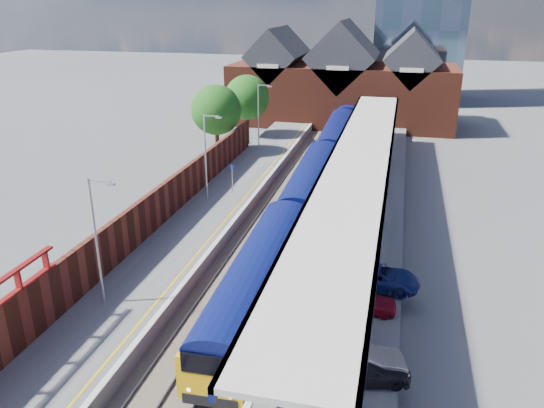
{
  "coord_description": "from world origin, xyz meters",
  "views": [
    {
      "loc": [
        8.09,
        -15.81,
        16.15
      ],
      "look_at": [
        -0.22,
        18.32,
        2.6
      ],
      "focal_mm": 35.0,
      "sensor_mm": 36.0,
      "label": 1
    }
  ],
  "objects": [
    {
      "name": "tree_near",
      "position": [
        -10.35,
        35.91,
        5.35
      ],
      "size": [
        5.2,
        5.2,
        8.1
      ],
      "color": "#382314",
      "rests_on": "ground"
    },
    {
      "name": "parked_car_silver",
      "position": [
        7.26,
        3.32,
        1.68
      ],
      "size": [
        4.34,
        2.41,
        1.36
      ],
      "primitive_type": "imported",
      "rotation": [
        0.0,
        0.0,
        1.82
      ],
      "color": "#9D9DA1",
      "rests_on": "right_platform"
    },
    {
      "name": "parked_car_red",
      "position": [
        6.98,
        8.4,
        1.61
      ],
      "size": [
        3.65,
        1.64,
        1.22
      ],
      "primitive_type": "imported",
      "rotation": [
        0.0,
        0.0,
        1.63
      ],
      "color": "maroon",
      "rests_on": "right_platform"
    },
    {
      "name": "lamp_post_c",
      "position": [
        -6.36,
        22.0,
        4.99
      ],
      "size": [
        1.48,
        0.18,
        7.0
      ],
      "color": "#A5A8AA",
      "rests_on": "left_platform"
    },
    {
      "name": "parked_car_dark",
      "position": [
        7.48,
        2.97,
        1.59
      ],
      "size": [
        4.35,
        2.65,
        1.18
      ],
      "primitive_type": "imported",
      "rotation": [
        0.0,
        0.0,
        1.83
      ],
      "color": "black",
      "rests_on": "right_platform"
    },
    {
      "name": "ballast_bed",
      "position": [
        0.0,
        20.0,
        0.03
      ],
      "size": [
        6.0,
        76.0,
        0.06
      ],
      "primitive_type": "cube",
      "color": "#473D33",
      "rests_on": "ground"
    },
    {
      "name": "train",
      "position": [
        1.49,
        33.29,
        2.12
      ],
      "size": [
        3.2,
        65.96,
        3.45
      ],
      "color": "#0B1251",
      "rests_on": "ground"
    },
    {
      "name": "rails",
      "position": [
        0.0,
        20.0,
        0.12
      ],
      "size": [
        4.51,
        76.0,
        0.14
      ],
      "color": "slate",
      "rests_on": "ground"
    },
    {
      "name": "platform_sign",
      "position": [
        -5.0,
        24.0,
        2.69
      ],
      "size": [
        0.55,
        0.08,
        2.5
      ],
      "color": "#A5A8AA",
      "rests_on": "left_platform"
    },
    {
      "name": "parked_car_blue",
      "position": [
        7.61,
        11.04,
        1.66
      ],
      "size": [
        4.79,
        2.32,
        1.32
      ],
      "primitive_type": "imported",
      "rotation": [
        0.0,
        0.0,
        1.54
      ],
      "color": "navy",
      "rests_on": "right_platform"
    },
    {
      "name": "coping_right",
      "position": [
        3.15,
        20.0,
        1.02
      ],
      "size": [
        0.3,
        76.0,
        0.05
      ],
      "primitive_type": "cube",
      "color": "silver",
      "rests_on": "right_platform"
    },
    {
      "name": "canopy",
      "position": [
        5.48,
        21.95,
        5.25
      ],
      "size": [
        4.5,
        52.0,
        4.48
      ],
      "color": "#0E1455",
      "rests_on": "right_platform"
    },
    {
      "name": "tree_far",
      "position": [
        -9.35,
        43.91,
        5.35
      ],
      "size": [
        5.2,
        5.2,
        8.1
      ],
      "color": "#382314",
      "rests_on": "ground"
    },
    {
      "name": "brick_wall",
      "position": [
        -8.1,
        13.54,
        2.45
      ],
      "size": [
        0.35,
        50.0,
        3.86
      ],
      "color": "#602719",
      "rests_on": "left_platform"
    },
    {
      "name": "station_building",
      "position": [
        0.0,
        58.0,
        5.45
      ],
      "size": [
        30.0,
        12.12,
        13.78
      ],
      "color": "#602719",
      "rests_on": "ground"
    },
    {
      "name": "coping_left",
      "position": [
        -3.15,
        20.0,
        1.02
      ],
      "size": [
        0.3,
        76.0,
        0.05
      ],
      "primitive_type": "cube",
      "color": "silver",
      "rests_on": "left_platform"
    },
    {
      "name": "yellow_line",
      "position": [
        -3.75,
        20.0,
        1.01
      ],
      "size": [
        0.14,
        76.0,
        0.01
      ],
      "primitive_type": "cube",
      "color": "yellow",
      "rests_on": "left_platform"
    },
    {
      "name": "ground",
      "position": [
        0.0,
        30.0,
        0.0
      ],
      "size": [
        240.0,
        240.0,
        0.0
      ],
      "primitive_type": "plane",
      "color": "#5B5B5E",
      "rests_on": "ground"
    },
    {
      "name": "lamp_post_d",
      "position": [
        -6.36,
        38.0,
        4.99
      ],
      "size": [
        1.48,
        0.18,
        7.0
      ],
      "color": "#A5A8AA",
      "rests_on": "left_platform"
    },
    {
      "name": "left_platform",
      "position": [
        -5.5,
        20.0,
        0.5
      ],
      "size": [
        5.0,
        76.0,
        1.0
      ],
      "primitive_type": "cube",
      "color": "#565659",
      "rests_on": "ground"
    },
    {
      "name": "right_platform",
      "position": [
        6.0,
        20.0,
        0.5
      ],
      "size": [
        6.0,
        76.0,
        1.0
      ],
      "primitive_type": "cube",
      "color": "#565659",
      "rests_on": "ground"
    },
    {
      "name": "lamp_post_b",
      "position": [
        -6.36,
        6.0,
        4.99
      ],
      "size": [
        1.48,
        0.18,
        7.0
      ],
      "color": "#A5A8AA",
      "rests_on": "left_platform"
    }
  ]
}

